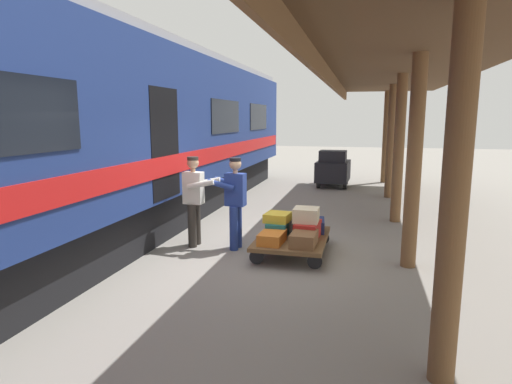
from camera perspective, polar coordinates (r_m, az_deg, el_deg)
ground_plane at (r=7.71m, az=2.85°, el=-8.46°), size 60.00×60.00×0.00m
platform_canopy at (r=7.28m, az=20.47°, el=15.96°), size 3.20×20.14×3.56m
train_car at (r=8.76m, az=-20.85°, el=6.85°), size 3.02×20.31×4.00m
luggage_cart at (r=7.80m, az=4.85°, el=-6.22°), size 1.21×1.79×0.31m
suitcase_gray_aluminum at (r=8.26m, az=3.55°, el=-3.91°), size 0.48×0.60×0.29m
suitcase_brown_leather at (r=7.25m, az=6.37°, el=-6.19°), size 0.42×0.62×0.22m
suitcase_orange_carryall at (r=7.34m, az=2.13°, el=-6.07°), size 0.42×0.59×0.19m
suitcase_red_plastic at (r=7.71m, az=6.87°, el=-4.99°), size 0.45×0.67×0.28m
suitcase_teal_softside at (r=7.80m, az=2.88°, el=-4.87°), size 0.38×0.56×0.25m
suitcase_navy_fabric at (r=8.19m, az=7.30°, el=-4.35°), size 0.55×0.64×0.22m
suitcase_yellow_case at (r=7.78m, az=2.90°, el=-3.36°), size 0.47×0.50×0.16m
suitcase_cream_canvas at (r=7.66m, az=6.66°, el=-3.04°), size 0.43×0.43×0.25m
porter_in_overalls at (r=7.92m, az=-2.86°, el=-1.05°), size 0.69×0.46×1.70m
porter_by_door at (r=8.17m, az=-8.13°, el=-0.81°), size 0.67×0.44×1.70m
baggage_tug at (r=15.52m, az=10.18°, el=3.02°), size 1.17×1.74×1.30m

